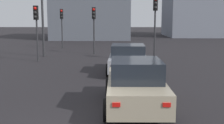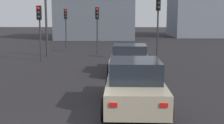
{
  "view_description": "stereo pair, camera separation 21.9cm",
  "coord_description": "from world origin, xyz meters",
  "px_view_note": "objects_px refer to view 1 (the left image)",
  "views": [
    {
      "loc": [
        -6.85,
        -1.12,
        2.85
      ],
      "look_at": [
        3.57,
        -1.02,
        1.25
      ],
      "focal_mm": 46.54,
      "sensor_mm": 36.0,
      "label": 1
    },
    {
      "loc": [
        -6.85,
        -1.33,
        2.85
      ],
      "look_at": [
        3.57,
        -1.02,
        1.25
      ],
      "focal_mm": 46.54,
      "sensor_mm": 36.0,
      "label": 2
    }
  ],
  "objects_px": {
    "car_silver_left_lead": "(128,59)",
    "traffic_light_far_right": "(155,15)",
    "car_beige_left_second": "(135,84)",
    "traffic_light_near_right": "(36,21)",
    "traffic_light_far_left": "(62,20)",
    "traffic_light_near_left": "(94,20)"
  },
  "relations": [
    {
      "from": "car_silver_left_lead",
      "to": "car_beige_left_second",
      "type": "distance_m",
      "value": 6.0
    },
    {
      "from": "traffic_light_far_left",
      "to": "traffic_light_far_right",
      "type": "bearing_deg",
      "value": 37.01
    },
    {
      "from": "car_silver_left_lead",
      "to": "traffic_light_far_right",
      "type": "bearing_deg",
      "value": -24.73
    },
    {
      "from": "traffic_light_near_right",
      "to": "traffic_light_far_left",
      "type": "height_order",
      "value": "traffic_light_far_left"
    },
    {
      "from": "car_silver_left_lead",
      "to": "traffic_light_far_left",
      "type": "relative_size",
      "value": 1.16
    },
    {
      "from": "traffic_light_near_left",
      "to": "traffic_light_far_right",
      "type": "distance_m",
      "value": 5.68
    },
    {
      "from": "traffic_light_far_left",
      "to": "car_beige_left_second",
      "type": "bearing_deg",
      "value": 11.58
    },
    {
      "from": "traffic_light_near_left",
      "to": "traffic_light_near_right",
      "type": "xyz_separation_m",
      "value": [
        -3.87,
        3.42,
        -0.02
      ]
    },
    {
      "from": "traffic_light_near_right",
      "to": "traffic_light_far_left",
      "type": "distance_m",
      "value": 8.18
    },
    {
      "from": "traffic_light_near_right",
      "to": "car_beige_left_second",
      "type": "bearing_deg",
      "value": 36.8
    },
    {
      "from": "traffic_light_far_right",
      "to": "car_silver_left_lead",
      "type": "bearing_deg",
      "value": -23.91
    },
    {
      "from": "traffic_light_near_left",
      "to": "traffic_light_far_right",
      "type": "xyz_separation_m",
      "value": [
        -3.8,
        -4.2,
        0.38
      ]
    },
    {
      "from": "car_silver_left_lead",
      "to": "traffic_light_near_left",
      "type": "height_order",
      "value": "traffic_light_near_left"
    },
    {
      "from": "car_beige_left_second",
      "to": "traffic_light_far_left",
      "type": "relative_size",
      "value": 1.17
    },
    {
      "from": "traffic_light_near_left",
      "to": "car_silver_left_lead",
      "type": "bearing_deg",
      "value": 15.89
    },
    {
      "from": "car_silver_left_lead",
      "to": "traffic_light_far_right",
      "type": "xyz_separation_m",
      "value": [
        3.78,
        -1.9,
        2.29
      ]
    },
    {
      "from": "car_silver_left_lead",
      "to": "car_beige_left_second",
      "type": "height_order",
      "value": "car_beige_left_second"
    },
    {
      "from": "car_beige_left_second",
      "to": "traffic_light_near_right",
      "type": "relative_size",
      "value": 1.18
    },
    {
      "from": "car_silver_left_lead",
      "to": "traffic_light_near_right",
      "type": "distance_m",
      "value": 7.08
    },
    {
      "from": "car_silver_left_lead",
      "to": "traffic_light_near_left",
      "type": "xyz_separation_m",
      "value": [
        7.58,
        2.3,
        1.91
      ]
    },
    {
      "from": "car_silver_left_lead",
      "to": "car_beige_left_second",
      "type": "xyz_separation_m",
      "value": [
        -6.0,
        0.03,
        0.03
      ]
    },
    {
      "from": "car_beige_left_second",
      "to": "traffic_light_far_right",
      "type": "distance_m",
      "value": 10.22
    }
  ]
}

